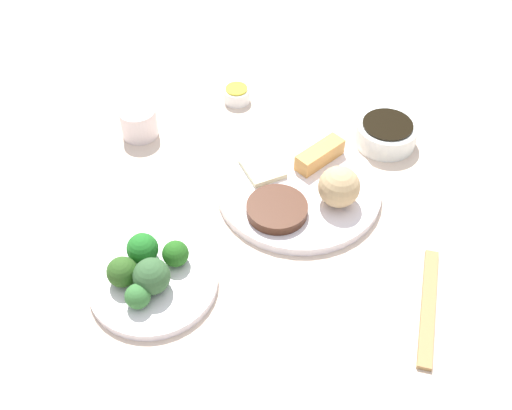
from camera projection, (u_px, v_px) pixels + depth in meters
tabletop at (284, 215)px, 1.02m from camera, size 2.20×2.20×0.02m
main_plate at (299, 189)px, 1.03m from camera, size 0.28×0.28×0.02m
rice_scoop at (339, 188)px, 0.97m from camera, size 0.07×0.07×0.07m
spring_roll at (320, 155)px, 1.06m from camera, size 0.10×0.08×0.03m
crab_rangoon_wonton at (262, 168)px, 1.05m from camera, size 0.08×0.09×0.01m
stir_fry_heap at (277, 209)px, 0.98m from camera, size 0.10×0.10×0.02m
broccoli_plate at (154, 282)px, 0.90m from camera, size 0.19×0.19×0.01m
broccoli_floret_0 at (152, 276)px, 0.86m from camera, size 0.05×0.05×0.05m
broccoli_floret_1 at (138, 296)px, 0.85m from camera, size 0.04×0.04×0.04m
broccoli_floret_2 at (175, 254)px, 0.90m from camera, size 0.04×0.04×0.04m
broccoli_floret_3 at (122, 272)px, 0.87m from camera, size 0.05×0.05×0.05m
broccoli_floret_4 at (143, 249)px, 0.90m from camera, size 0.05×0.05×0.05m
soy_sauce_bowl at (386, 134)px, 1.11m from camera, size 0.11×0.11×0.04m
soy_sauce_bowl_liquid at (388, 124)px, 1.10m from camera, size 0.09×0.09×0.00m
sauce_ramekin_hot_mustard at (237, 95)px, 1.21m from camera, size 0.05×0.05×0.03m
sauce_ramekin_hot_mustard_liquid at (237, 89)px, 1.20m from camera, size 0.04×0.04×0.00m
teacup at (139, 122)px, 1.12m from camera, size 0.07×0.07×0.06m
chopsticks_pair at (428, 306)px, 0.87m from camera, size 0.08×0.20×0.01m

